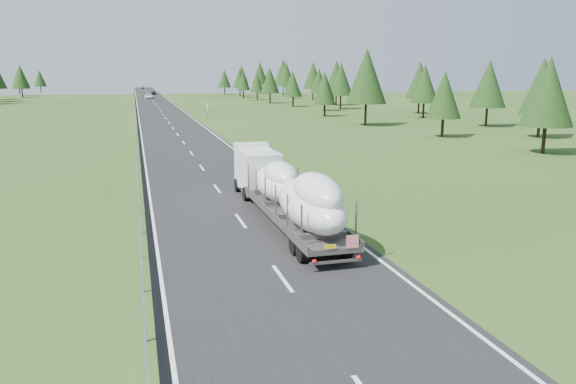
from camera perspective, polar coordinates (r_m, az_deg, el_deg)
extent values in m
plane|color=#274316|center=(22.26, -0.58, -8.80)|extent=(400.00, 400.00, 0.00)
cube|color=black|center=(120.51, -12.80, 7.99)|extent=(10.00, 400.00, 0.02)
cube|color=slate|center=(120.35, -15.35, 8.14)|extent=(0.08, 400.00, 0.32)
cylinder|color=slate|center=(21.53, -14.54, -9.09)|extent=(0.10, 0.10, 0.60)
cube|color=silver|center=(52.02, -2.00, 3.84)|extent=(0.12, 0.07, 1.00)
cube|color=black|center=(51.97, -2.00, 4.19)|extent=(0.13, 0.08, 0.12)
cube|color=silver|center=(101.09, -8.56, 7.71)|extent=(0.12, 0.07, 1.00)
cube|color=black|center=(101.07, -8.57, 7.89)|extent=(0.13, 0.08, 0.12)
cube|color=silver|center=(150.77, -10.85, 9.02)|extent=(0.12, 0.07, 1.00)
cube|color=black|center=(150.76, -10.85, 9.14)|extent=(0.13, 0.08, 0.12)
cube|color=silver|center=(200.61, -12.00, 9.67)|extent=(0.12, 0.07, 1.00)
cube|color=black|center=(200.60, -12.01, 9.76)|extent=(0.13, 0.08, 0.12)
cube|color=silver|center=(250.52, -12.70, 10.06)|extent=(0.12, 0.07, 1.00)
cube|color=black|center=(250.51, -12.70, 10.13)|extent=(0.13, 0.08, 0.12)
cube|color=silver|center=(300.45, -13.17, 10.32)|extent=(0.12, 0.07, 1.00)
cube|color=black|center=(300.44, -13.17, 10.38)|extent=(0.13, 0.08, 0.12)
cube|color=silver|center=(350.41, -13.50, 10.51)|extent=(0.12, 0.07, 1.00)
cube|color=black|center=(350.40, -13.50, 10.56)|extent=(0.13, 0.08, 0.12)
cylinder|color=slate|center=(101.14, -8.17, 8.00)|extent=(0.08, 0.08, 2.00)
cube|color=silver|center=(101.07, -8.19, 8.57)|extent=(0.05, 0.90, 1.20)
cylinder|color=black|center=(76.29, 24.14, 6.29)|extent=(0.36, 0.36, 3.31)
cone|color=black|center=(76.06, 24.44, 9.73)|extent=(5.15, 5.15, 6.90)
cylinder|color=black|center=(89.38, 19.51, 7.36)|extent=(0.36, 0.36, 3.35)
cone|color=black|center=(89.17, 19.72, 10.33)|extent=(5.21, 5.21, 6.97)
cylinder|color=black|center=(103.17, 13.60, 8.20)|extent=(0.36, 0.36, 3.19)
cone|color=black|center=(102.99, 13.72, 10.65)|extent=(4.95, 4.95, 6.64)
cylinder|color=black|center=(114.52, 13.13, 8.63)|extent=(0.36, 0.36, 3.44)
cone|color=black|center=(114.36, 13.25, 11.02)|extent=(5.35, 5.35, 7.16)
cylinder|color=black|center=(126.65, 5.36, 9.19)|extent=(0.36, 0.36, 3.46)
cone|color=black|center=(126.51, 5.40, 11.36)|extent=(5.38, 5.38, 7.20)
cylinder|color=black|center=(140.91, 4.91, 9.54)|extent=(0.36, 0.36, 3.70)
cone|color=black|center=(140.78, 4.95, 11.63)|extent=(5.76, 5.76, 7.71)
cylinder|color=black|center=(152.17, 3.15, 9.63)|extent=(0.36, 0.36, 3.09)
cone|color=black|center=(152.05, 3.17, 11.24)|extent=(4.81, 4.81, 6.44)
cylinder|color=black|center=(167.31, 2.54, 9.96)|extent=(0.36, 0.36, 3.75)
cone|color=black|center=(167.20, 2.56, 11.75)|extent=(5.83, 5.83, 7.81)
cylinder|color=black|center=(177.66, 0.44, 9.97)|extent=(0.36, 0.36, 2.94)
cone|color=black|center=(177.56, 0.44, 11.28)|extent=(4.58, 4.58, 6.13)
cylinder|color=black|center=(191.65, -0.21, 10.27)|extent=(0.36, 0.36, 3.93)
cone|color=black|center=(191.56, -0.21, 11.90)|extent=(6.11, 6.11, 8.18)
cylinder|color=black|center=(206.48, -0.50, 10.45)|extent=(0.36, 0.36, 4.31)
cone|color=black|center=(206.40, -0.50, 12.11)|extent=(6.71, 6.71, 8.98)
cylinder|color=black|center=(219.24, -2.85, 10.49)|extent=(0.36, 0.36, 4.06)
cone|color=black|center=(219.16, -2.87, 11.97)|extent=(6.31, 6.31, 8.46)
cylinder|color=black|center=(233.51, -2.03, 10.48)|extent=(0.36, 0.36, 3.16)
cone|color=black|center=(233.43, -2.04, 11.56)|extent=(4.91, 4.91, 6.57)
cylinder|color=black|center=(244.46, -4.73, 10.59)|extent=(0.36, 0.36, 3.75)
cone|color=black|center=(244.38, -4.75, 11.81)|extent=(5.83, 5.83, 7.80)
cylinder|color=black|center=(61.29, 24.57, 5.06)|extent=(0.36, 0.36, 3.23)
cone|color=black|center=(60.99, 24.94, 9.25)|extent=(5.03, 5.03, 6.74)
cylinder|color=black|center=(73.03, 15.42, 6.49)|extent=(0.36, 0.36, 2.77)
cone|color=black|center=(72.79, 15.59, 9.50)|extent=(4.32, 4.32, 5.78)
cylinder|color=black|center=(86.79, 7.89, 8.00)|extent=(0.36, 0.36, 3.93)
cone|color=black|center=(86.59, 7.99, 11.60)|extent=(6.11, 6.11, 8.18)
cylinder|color=black|center=(104.47, 3.74, 8.37)|extent=(0.36, 0.36, 2.54)
cone|color=black|center=(104.31, 3.77, 10.31)|extent=(3.95, 3.95, 5.30)
cylinder|color=black|center=(120.00, 3.71, 8.91)|extent=(0.36, 0.36, 2.80)
cone|color=black|center=(119.85, 3.74, 10.77)|extent=(4.36, 4.36, 5.84)
cylinder|color=black|center=(134.57, 0.52, 9.26)|extent=(0.36, 0.36, 2.75)
cone|color=black|center=(134.43, 0.52, 10.89)|extent=(4.28, 4.28, 5.73)
cylinder|color=black|center=(149.60, -1.84, 9.61)|extent=(0.36, 0.36, 3.16)
cone|color=black|center=(149.48, -1.85, 11.29)|extent=(4.91, 4.91, 6.57)
cylinder|color=black|center=(166.55, -3.15, 9.76)|extent=(0.36, 0.36, 2.65)
cone|color=black|center=(166.44, -3.17, 11.03)|extent=(4.13, 4.13, 5.53)
cylinder|color=black|center=(181.65, -4.55, 9.96)|extent=(0.36, 0.36, 2.83)
cone|color=black|center=(181.55, -4.58, 11.20)|extent=(4.40, 4.40, 5.90)
cylinder|color=black|center=(195.78, -4.90, 10.15)|extent=(0.36, 0.36, 3.19)
cone|color=black|center=(195.68, -4.93, 11.45)|extent=(4.95, 4.95, 6.64)
cylinder|color=black|center=(208.84, -6.45, 10.22)|extent=(0.36, 0.36, 3.05)
cone|color=black|center=(208.75, -6.48, 11.38)|extent=(4.75, 4.75, 6.36)
cylinder|color=black|center=(202.73, -25.39, 9.14)|extent=(0.36, 0.36, 3.31)
cone|color=black|center=(202.64, -25.51, 10.43)|extent=(5.15, 5.15, 6.90)
cylinder|color=black|center=(217.37, -25.42, 9.29)|extent=(0.36, 0.36, 3.61)
cone|color=black|center=(217.28, -25.54, 10.61)|extent=(5.62, 5.62, 7.53)
cylinder|color=black|center=(230.90, -25.62, 9.31)|extent=(0.36, 0.36, 3.13)
cone|color=black|center=(230.83, -25.72, 10.38)|extent=(4.87, 4.87, 6.52)
cylinder|color=black|center=(242.87, -23.82, 9.53)|extent=(0.36, 0.36, 3.03)
cone|color=black|center=(242.79, -23.90, 10.52)|extent=(4.71, 4.71, 6.31)
cube|color=silver|center=(36.54, -3.11, 2.25)|extent=(2.28, 4.52, 2.52)
cube|color=black|center=(38.69, -3.84, 3.46)|extent=(2.07, 0.08, 1.26)
cube|color=silver|center=(38.26, -3.76, 4.80)|extent=(2.26, 1.10, 0.27)
cube|color=#635F5D|center=(35.91, -2.79, 0.10)|extent=(2.27, 2.72, 0.23)
cylinder|color=black|center=(38.15, -5.13, 0.71)|extent=(0.32, 0.90, 0.90)
cylinder|color=black|center=(38.55, -2.09, 0.87)|extent=(0.32, 0.90, 0.90)
cylinder|color=black|center=(35.37, -4.30, -0.18)|extent=(0.32, 0.90, 0.90)
cylinder|color=black|center=(35.81, -1.04, 0.01)|extent=(0.32, 0.90, 0.90)
cube|color=#635F5D|center=(28.59, 0.53, -2.31)|extent=(2.51, 12.63, 0.23)
cube|color=#635F5D|center=(28.24, -1.82, -2.03)|extent=(0.13, 12.62, 0.22)
cube|color=#635F5D|center=(28.87, 2.82, -1.72)|extent=(0.13, 12.62, 0.22)
cube|color=#635F5D|center=(23.00, 1.30, -3.38)|extent=(0.06, 0.06, 1.71)
cube|color=#635F5D|center=(23.77, 6.86, -2.95)|extent=(0.06, 0.06, 1.71)
cube|color=#635F5D|center=(25.01, -0.10, -2.11)|extent=(0.06, 0.06, 1.71)
cube|color=#635F5D|center=(25.72, 5.06, -1.76)|extent=(0.06, 0.06, 1.71)
cube|color=#635F5D|center=(27.05, -1.30, -1.03)|extent=(0.06, 0.06, 1.71)
cube|color=#635F5D|center=(27.70, 3.52, -0.73)|extent=(0.06, 0.06, 1.71)
cube|color=#635F5D|center=(29.10, -2.32, -0.10)|extent=(0.06, 0.06, 1.71)
cube|color=#635F5D|center=(29.71, 2.19, 0.16)|extent=(0.06, 0.06, 1.71)
cube|color=#635F5D|center=(31.17, -3.21, 0.71)|extent=(0.06, 0.06, 1.71)
cube|color=#635F5D|center=(31.74, 1.03, 0.93)|extent=(0.06, 0.06, 1.71)
cube|color=#635F5D|center=(33.25, -3.99, 1.42)|extent=(0.06, 0.06, 1.71)
cube|color=#635F5D|center=(33.79, 0.00, 1.62)|extent=(0.06, 0.06, 1.71)
cylinder|color=black|center=(23.94, 1.40, -6.13)|extent=(0.37, 0.90, 0.90)
cylinder|color=black|center=(24.56, 5.86, -5.73)|extent=(0.37, 0.90, 0.90)
cylinder|color=black|center=(24.93, 0.69, -5.39)|extent=(0.37, 0.90, 0.90)
cylinder|color=black|center=(25.52, 4.99, -5.02)|extent=(0.37, 0.90, 0.90)
cube|color=#635F5D|center=(23.00, 4.79, -7.07)|extent=(2.25, 0.12, 0.11)
cube|color=red|center=(22.92, 6.47, -5.04)|extent=(0.54, 0.04, 0.54)
cube|color=yellow|center=(22.64, 4.22, -5.57)|extent=(0.50, 0.04, 0.16)
cube|color=red|center=(22.60, 2.57, -7.02)|extent=(0.16, 0.06, 0.09)
cube|color=red|center=(23.22, 7.05, -6.57)|extent=(0.16, 0.06, 0.09)
ellipsoid|color=white|center=(25.62, 2.28, -1.30)|extent=(2.46, 7.18, 2.12)
ellipsoid|color=white|center=(24.63, 2.92, -0.08)|extent=(1.87, 4.55, 1.70)
ellipsoid|color=white|center=(31.43, -1.07, 0.89)|extent=(2.29, 6.00, 1.79)
ellipsoid|color=white|center=(30.60, -0.73, 1.78)|extent=(1.74, 3.80, 1.43)
imported|color=white|center=(180.23, -13.97, 9.41)|extent=(2.68, 5.31, 1.44)
imported|color=black|center=(213.58, -13.50, 9.78)|extent=(1.95, 4.08, 1.35)
imported|color=#172040|center=(291.29, -14.53, 10.25)|extent=(1.60, 4.23, 1.38)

